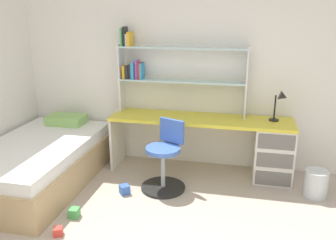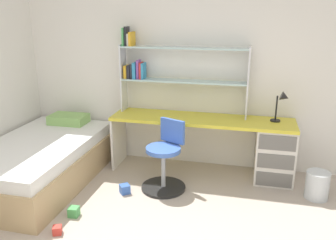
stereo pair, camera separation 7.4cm
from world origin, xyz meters
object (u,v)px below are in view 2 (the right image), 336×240
toy_block_red_0 (57,230)px  desk_lamp (283,102)px  waste_bin (317,185)px  toy_block_blue_2 (125,189)px  toy_block_green_1 (74,212)px  swivel_chair (165,162)px  desk (251,145)px  bookshelf_hutch (167,67)px  bed_platform (41,161)px

toy_block_red_0 → desk_lamp: bearing=39.7°
waste_bin → toy_block_blue_2: 2.16m
toy_block_green_1 → toy_block_blue_2: 0.66m
swivel_chair → toy_block_blue_2: 0.55m
desk → toy_block_blue_2: desk is taller
bookshelf_hutch → toy_block_blue_2: size_ratio=15.70×
waste_bin → bookshelf_hutch: bearing=164.3°
waste_bin → swivel_chair: bearing=-174.5°
desk → waste_bin: 0.87m
toy_block_green_1 → toy_block_blue_2: (0.34, 0.57, 0.00)m
bed_platform → toy_block_green_1: bearing=-39.6°
desk_lamp → toy_block_red_0: (-2.05, -1.70, -0.94)m
bookshelf_hutch → toy_block_blue_2: (-0.28, -0.92, -1.28)m
bed_platform → waste_bin: 3.24m
desk_lamp → waste_bin: (0.42, -0.41, -0.83)m
waste_bin → toy_block_green_1: size_ratio=3.18×
swivel_chair → toy_block_green_1: bearing=-132.9°
desk → toy_block_green_1: desk is taller
bed_platform → toy_block_red_0: size_ratio=25.02×
swivel_chair → toy_block_red_0: bearing=-124.1°
desk → waste_bin: (0.75, -0.37, -0.27)m
desk_lamp → toy_block_green_1: (-2.04, -1.39, -0.93)m
bookshelf_hutch → desk: bearing=-7.9°
waste_bin → toy_block_red_0: waste_bin is taller
bookshelf_hutch → bed_platform: 1.95m
desk → bookshelf_hutch: size_ratio=1.39×
bookshelf_hutch → swivel_chair: bookshelf_hutch is taller
bookshelf_hutch → bed_platform: bearing=-147.7°
bookshelf_hutch → toy_block_green_1: bookshelf_hutch is taller
desk → toy_block_red_0: desk is taller
waste_bin → toy_block_green_1: waste_bin is taller
bookshelf_hutch → waste_bin: bearing=-15.7°
desk_lamp → bed_platform: (-2.80, -0.76, -0.72)m
bed_platform → toy_block_red_0: (0.75, -0.94, -0.22)m
bed_platform → desk_lamp: bearing=15.2°
bed_platform → toy_block_green_1: 1.00m
toy_block_green_1 → bed_platform: bearing=140.4°
swivel_chair → bed_platform: 1.53m
desk → toy_block_green_1: bearing=-141.9°
waste_bin → desk: bearing=153.9°
swivel_chair → waste_bin: swivel_chair is taller
toy_block_red_0 → toy_block_blue_2: toy_block_blue_2 is taller
bookshelf_hutch → desk_lamp: bookshelf_hutch is taller
desk → bed_platform: 2.58m
desk → desk_lamp: 0.65m
bookshelf_hutch → toy_block_blue_2: 1.60m
bed_platform → bookshelf_hutch: bearing=32.3°
toy_block_red_0 → desk: bearing=43.9°
bed_platform → waste_bin: (3.22, 0.35, -0.10)m
bed_platform → toy_block_blue_2: 1.12m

